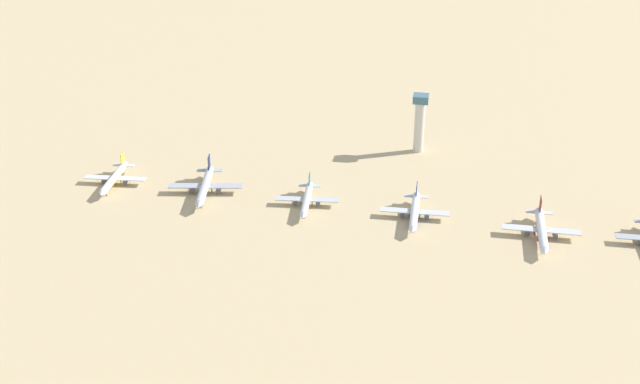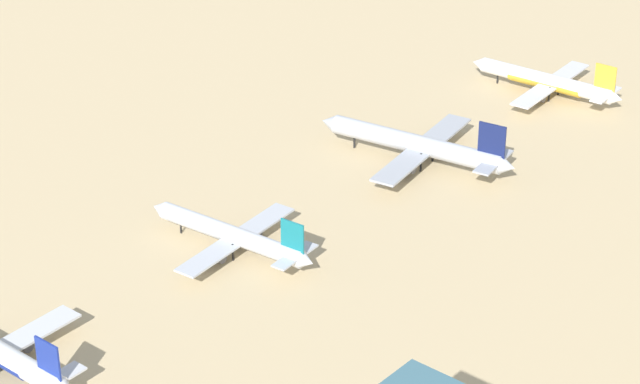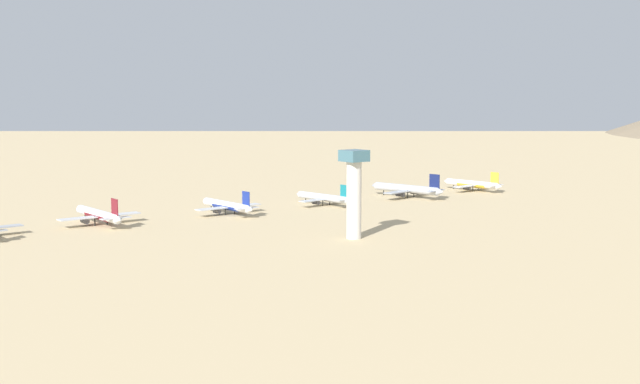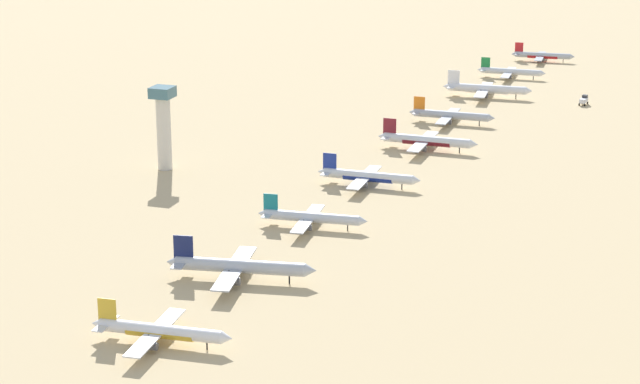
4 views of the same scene
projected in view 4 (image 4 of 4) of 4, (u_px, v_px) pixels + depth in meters
name	position (u px, v px, depth m)	size (l,w,h in m)	color
ground_plane	(421.00, 151.00, 423.71)	(2169.10, 2169.10, 0.00)	tan
parked_jet_0	(159.00, 331.00, 266.51)	(33.80, 27.48, 9.74)	white
parked_jet_1	(238.00, 266.00, 303.52)	(39.21, 32.06, 11.34)	#B2B7C1
parked_jet_2	(311.00, 217.00, 343.03)	(32.64, 26.57, 9.41)	silver
parked_jet_3	(367.00, 176.00, 382.16)	(34.36, 27.84, 9.93)	silver
parked_jet_4	(426.00, 141.00, 424.02)	(36.57, 29.62, 10.57)	silver
parked_jet_5	(450.00, 115.00, 461.37)	(33.94, 27.49, 9.81)	#B2B7C1
parked_jet_6	(486.00, 89.00, 504.90)	(38.06, 30.94, 10.97)	white
parked_jet_7	(510.00, 72.00, 542.68)	(31.29, 25.38, 9.03)	silver
parked_jet_8	(542.00, 56.00, 580.41)	(30.73, 24.97, 8.86)	#B2B7C1
service_truck	(584.00, 100.00, 492.21)	(3.43, 5.50, 3.90)	silver
control_tower	(164.00, 123.00, 397.27)	(7.20, 7.20, 28.27)	beige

